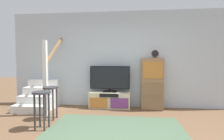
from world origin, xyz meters
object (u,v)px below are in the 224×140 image
(bar_stool_near, at_px, (42,101))
(bar_stool_far, at_px, (51,95))
(media_console, at_px, (110,100))
(side_cabinet, at_px, (152,84))
(desk_clock, at_px, (155,54))
(television, at_px, (110,78))

(bar_stool_near, xyz_separation_m, bar_stool_far, (-0.08, 0.55, 0.00))
(media_console, distance_m, side_cabinet, 1.24)
(desk_clock, bearing_deg, media_console, 179.78)
(side_cabinet, bearing_deg, media_console, -179.49)
(bar_stool_far, bearing_deg, television, 41.22)
(bar_stool_near, relative_size, bar_stool_far, 1.00)
(bar_stool_near, bearing_deg, side_cabinet, 35.09)
(side_cabinet, bearing_deg, bar_stool_near, -144.91)
(television, xyz_separation_m, bar_stool_near, (-1.12, -1.61, -0.29))
(television, distance_m, desk_clock, 1.39)
(desk_clock, bearing_deg, bar_stool_far, -156.99)
(desk_clock, relative_size, bar_stool_near, 0.30)
(television, bearing_deg, side_cabinet, -0.68)
(side_cabinet, distance_m, bar_stool_far, 2.58)
(media_console, bearing_deg, bar_stool_far, -139.42)
(media_console, relative_size, desk_clock, 5.17)
(media_console, relative_size, bar_stool_near, 1.55)
(desk_clock, height_order, bar_stool_far, desk_clock)
(television, distance_m, bar_stool_far, 1.63)
(television, height_order, bar_stool_far, television)
(media_console, xyz_separation_m, bar_stool_near, (-1.12, -1.58, 0.32))
(media_console, height_order, desk_clock, desk_clock)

